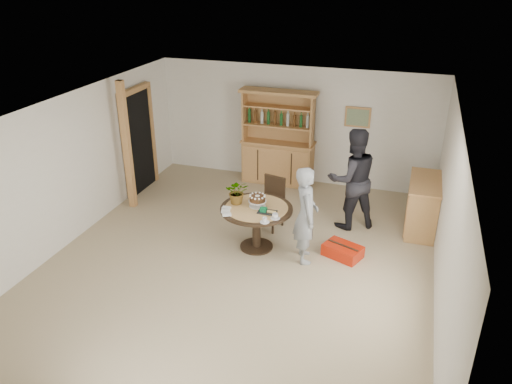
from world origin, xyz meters
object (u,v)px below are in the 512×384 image
Objects in this scene: dining_table at (256,216)px; adult_person at (352,179)px; hutch at (278,152)px; teen_boy at (306,215)px; dining_chair at (272,199)px; red_suitcase at (343,251)px; sideboard at (423,205)px.

adult_person is at bearing 42.65° from dining_table.
hutch reaches higher than adult_person.
adult_person is (0.52, 1.36, 0.13)m from teen_boy.
dining_chair is 1.34× the size of red_suitcase.
dining_chair reaches higher than dining_table.
teen_boy is at bearing -66.28° from hutch.
adult_person is 2.64× the size of red_suitcase.
teen_boy is (-1.77, -1.65, 0.33)m from sideboard.
hutch reaches higher than dining_chair.
dining_chair is at bearing -164.58° from sideboard.
hutch is 2.01m from dining_chair.
dining_table is (-2.62, -1.55, 0.13)m from sideboard.
sideboard reaches higher than dining_table.
dining_chair is at bearing 21.65° from teen_boy.
hutch reaches higher than sideboard.
hutch is 1.27× the size of teen_boy.
dining_table is at bearing -77.70° from dining_chair.
red_suitcase is (1.44, 0.17, -0.50)m from dining_table.
sideboard is 1.36m from adult_person.
teen_boy is 0.96m from red_suitcase.
sideboard is 3.05m from dining_table.
adult_person is at bearing -40.35° from hutch.
hutch is 3.29m from sideboard.
dining_table is 1.89m from adult_person.
dining_table is (0.42, -2.79, -0.08)m from hutch.
dining_chair is at bearing -12.11° from adult_person.
dining_table is at bearing -81.46° from hutch.
dining_chair is 0.59× the size of teen_boy.
hutch reaches higher than dining_table.
sideboard is 0.68× the size of adult_person.
teen_boy is at bearing -137.11° from sideboard.
teen_boy reaches higher than dining_table.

